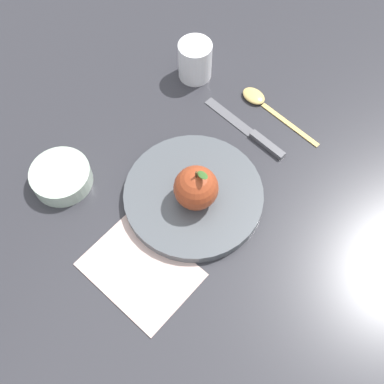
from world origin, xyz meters
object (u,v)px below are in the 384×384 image
apple (196,188)px  spoon (262,102)px  dinner_plate (192,194)px  side_bowl (61,176)px  linen_napkin (141,269)px  knife (251,133)px  cup (195,59)px

apple → spoon: size_ratio=0.51×
dinner_plate → side_bowl: 0.23m
dinner_plate → linen_napkin: size_ratio=1.37×
knife → linen_napkin: size_ratio=1.02×
knife → spoon: 0.07m
side_bowl → spoon: side_bowl is taller
dinner_plate → apple: 0.05m
dinner_plate → cup: bearing=107.4°
apple → spoon: apple is taller
apple → spoon: (0.05, 0.24, -0.05)m
linen_napkin → side_bowl: bearing=150.3°
dinner_plate → linen_napkin: bearing=-103.5°
apple → side_bowl: (-0.23, -0.03, -0.04)m
cup → side_bowl: bearing=-114.3°
side_bowl → knife: 0.35m
cup → knife: 0.18m
dinner_plate → cup: 0.28m
dinner_plate → knife: 0.17m
apple → linen_napkin: 0.16m
knife → linen_napkin: (-0.10, -0.31, -0.00)m
dinner_plate → cup: (-0.08, 0.27, 0.03)m
dinner_plate → side_bowl: (-0.22, -0.04, 0.01)m
linen_napkin → apple: bearing=71.7°
side_bowl → cup: bearing=65.7°
cup → apple: bearing=-71.3°
side_bowl → linen_napkin: side_bowl is taller
dinner_plate → spoon: (0.06, 0.24, -0.01)m
linen_napkin → dinner_plate: bearing=76.5°
side_bowl → spoon: size_ratio=0.60×
knife → spoon: bearing=89.2°
dinner_plate → spoon: 0.24m
cup → knife: (0.14, -0.10, -0.04)m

